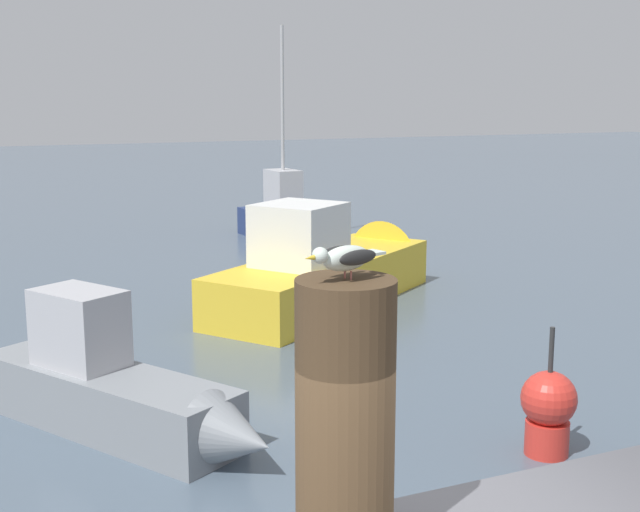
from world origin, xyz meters
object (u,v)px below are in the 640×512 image
boat_yellow (343,266)px  boat_grey (121,392)px  seagull (345,257)px  mooring_post (345,415)px  channel_buoy (548,409)px  boat_navy (272,216)px

boat_yellow → boat_grey: bearing=-135.9°
seagull → boat_grey: (0.15, 5.74, -2.48)m
mooring_post → seagull: seagull is taller
seagull → channel_buoy: (3.95, 3.47, -2.47)m
boat_grey → channel_buoy: size_ratio=2.87×
boat_navy → channel_buoy: bearing=-99.1°
seagull → boat_yellow: 11.83m
seagull → boat_yellow: seagull is taller
boat_grey → channel_buoy: (3.80, -2.26, 0.01)m
channel_buoy → mooring_post: bearing=-138.6°
seagull → channel_buoy: bearing=41.3°
seagull → channel_buoy: seagull is taller
mooring_post → boat_yellow: bearing=64.4°
boat_navy → channel_buoy: (-2.14, -13.28, -0.09)m
mooring_post → boat_navy: 17.91m
boat_yellow → boat_grey: (-4.86, -4.71, -0.08)m
mooring_post → boat_navy: bearing=70.1°
boat_navy → boat_grey: boat_navy is taller
seagull → boat_grey: size_ratio=0.10×
boat_yellow → seagull: bearing=-115.6°
mooring_post → channel_buoy: mooring_post is taller
boat_navy → channel_buoy: 13.45m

